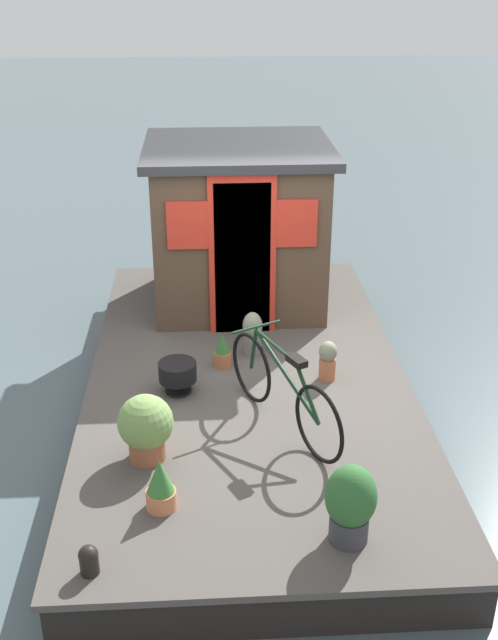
{
  "coord_description": "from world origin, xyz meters",
  "views": [
    {
      "loc": [
        -6.65,
        0.39,
        4.28
      ],
      "look_at": [
        -0.2,
        0.0,
        1.16
      ],
      "focal_mm": 42.78,
      "sensor_mm": 36.0,
      "label": 1
    }
  ],
  "objects_px": {
    "houseboat_cabin": "(239,225)",
    "potted_plant_basil": "(146,426)",
    "potted_plant_succulent": "(252,333)",
    "potted_plant_fern": "(350,503)",
    "charcoal_grill": "(178,372)",
    "mooring_bollard": "(89,559)",
    "potted_plant_thyme": "(160,485)",
    "bicycle": "(283,390)",
    "potted_plant_ivy": "(328,360)",
    "potted_plant_lavender": "(222,351)"
  },
  "relations": [
    {
      "from": "potted_plant_ivy",
      "to": "potted_plant_lavender",
      "type": "height_order",
      "value": "potted_plant_ivy"
    },
    {
      "from": "potted_plant_lavender",
      "to": "mooring_bollard",
      "type": "relative_size",
      "value": 1.62
    },
    {
      "from": "bicycle",
      "to": "houseboat_cabin",
      "type": "bearing_deg",
      "value": 5.17
    },
    {
      "from": "potted_plant_basil",
      "to": "potted_plant_fern",
      "type": "height_order",
      "value": "potted_plant_fern"
    },
    {
      "from": "potted_plant_succulent",
      "to": "potted_plant_thyme",
      "type": "xyz_separation_m",
      "value": [
        -2.42,
        0.85,
        -0.05
      ]
    },
    {
      "from": "mooring_bollard",
      "to": "charcoal_grill",
      "type": "bearing_deg",
      "value": -13.03
    },
    {
      "from": "potted_plant_thyme",
      "to": "houseboat_cabin",
      "type": "bearing_deg",
      "value": -11.49
    },
    {
      "from": "potted_plant_fern",
      "to": "potted_plant_succulent",
      "type": "bearing_deg",
      "value": 10.11
    },
    {
      "from": "potted_plant_lavender",
      "to": "mooring_bollard",
      "type": "height_order",
      "value": "potted_plant_lavender"
    },
    {
      "from": "potted_plant_ivy",
      "to": "potted_plant_lavender",
      "type": "relative_size",
      "value": 1.12
    },
    {
      "from": "potted_plant_succulent",
      "to": "potted_plant_fern",
      "type": "height_order",
      "value": "potted_plant_fern"
    },
    {
      "from": "houseboat_cabin",
      "to": "mooring_bollard",
      "type": "relative_size",
      "value": 9.31
    },
    {
      "from": "houseboat_cabin",
      "to": "potted_plant_thyme",
      "type": "bearing_deg",
      "value": 168.51
    },
    {
      "from": "mooring_bollard",
      "to": "houseboat_cabin",
      "type": "bearing_deg",
      "value": -15.42
    },
    {
      "from": "potted_plant_succulent",
      "to": "potted_plant_basil",
      "type": "distance_m",
      "value": 2.03
    },
    {
      "from": "bicycle",
      "to": "mooring_bollard",
      "type": "height_order",
      "value": "bicycle"
    },
    {
      "from": "charcoal_grill",
      "to": "potted_plant_basil",
      "type": "bearing_deg",
      "value": 167.68
    },
    {
      "from": "potted_plant_lavender",
      "to": "charcoal_grill",
      "type": "xyz_separation_m",
      "value": [
        -0.47,
        0.44,
        0.04
      ]
    },
    {
      "from": "houseboat_cabin",
      "to": "potted_plant_basil",
      "type": "xyz_separation_m",
      "value": [
        -3.18,
        0.92,
        -0.64
      ]
    },
    {
      "from": "charcoal_grill",
      "to": "mooring_bollard",
      "type": "xyz_separation_m",
      "value": [
        -2.36,
        0.55,
        -0.09
      ]
    },
    {
      "from": "potted_plant_lavender",
      "to": "potted_plant_ivy",
      "type": "bearing_deg",
      "value": -107.41
    },
    {
      "from": "potted_plant_thyme",
      "to": "charcoal_grill",
      "type": "distance_m",
      "value": 1.71
    },
    {
      "from": "potted_plant_succulent",
      "to": "mooring_bollard",
      "type": "xyz_separation_m",
      "value": [
        -3.07,
        1.31,
        -0.14
      ]
    },
    {
      "from": "potted_plant_thyme",
      "to": "potted_plant_ivy",
      "type": "bearing_deg",
      "value": -39.94
    },
    {
      "from": "potted_plant_succulent",
      "to": "potted_plant_lavender",
      "type": "bearing_deg",
      "value": 126.48
    },
    {
      "from": "potted_plant_succulent",
      "to": "mooring_bollard",
      "type": "relative_size",
      "value": 2.14
    },
    {
      "from": "potted_plant_succulent",
      "to": "potted_plant_ivy",
      "type": "height_order",
      "value": "potted_plant_succulent"
    },
    {
      "from": "houseboat_cabin",
      "to": "potted_plant_lavender",
      "type": "distance_m",
      "value": 1.84
    },
    {
      "from": "bicycle",
      "to": "potted_plant_succulent",
      "type": "relative_size",
      "value": 3.29
    },
    {
      "from": "bicycle",
      "to": "potted_plant_ivy",
      "type": "relative_size",
      "value": 3.87
    },
    {
      "from": "bicycle",
      "to": "potted_plant_thyme",
      "type": "bearing_deg",
      "value": 135.33
    },
    {
      "from": "houseboat_cabin",
      "to": "potted_plant_basil",
      "type": "height_order",
      "value": "houseboat_cabin"
    },
    {
      "from": "bicycle",
      "to": "mooring_bollard",
      "type": "relative_size",
      "value": 7.04
    },
    {
      "from": "potted_plant_ivy",
      "to": "potted_plant_thyme",
      "type": "bearing_deg",
      "value": 140.06
    },
    {
      "from": "potted_plant_thyme",
      "to": "charcoal_grill",
      "type": "bearing_deg",
      "value": -2.94
    },
    {
      "from": "potted_plant_fern",
      "to": "mooring_bollard",
      "type": "height_order",
      "value": "potted_plant_fern"
    },
    {
      "from": "mooring_bollard",
      "to": "potted_plant_lavender",
      "type": "bearing_deg",
      "value": -19.24
    },
    {
      "from": "potted_plant_basil",
      "to": "charcoal_grill",
      "type": "relative_size",
      "value": 1.59
    },
    {
      "from": "houseboat_cabin",
      "to": "potted_plant_succulent",
      "type": "relative_size",
      "value": 4.35
    },
    {
      "from": "bicycle",
      "to": "potted_plant_ivy",
      "type": "height_order",
      "value": "bicycle"
    },
    {
      "from": "potted_plant_succulent",
      "to": "potted_plant_basil",
      "type": "bearing_deg",
      "value": 150.67
    },
    {
      "from": "charcoal_grill",
      "to": "potted_plant_succulent",
      "type": "bearing_deg",
      "value": -47.06
    },
    {
      "from": "houseboat_cabin",
      "to": "potted_plant_fern",
      "type": "relative_size",
      "value": 3.38
    },
    {
      "from": "potted_plant_succulent",
      "to": "potted_plant_thyme",
      "type": "relative_size",
      "value": 1.12
    },
    {
      "from": "potted_plant_ivy",
      "to": "mooring_bollard",
      "type": "xyz_separation_m",
      "value": [
        -2.51,
        2.01,
        -0.1
      ]
    },
    {
      "from": "potted_plant_fern",
      "to": "potted_plant_ivy",
      "type": "height_order",
      "value": "potted_plant_fern"
    },
    {
      "from": "potted_plant_ivy",
      "to": "potted_plant_lavender",
      "type": "bearing_deg",
      "value": 72.59
    },
    {
      "from": "potted_plant_fern",
      "to": "potted_plant_lavender",
      "type": "distance_m",
      "value": 2.74
    },
    {
      "from": "potted_plant_ivy",
      "to": "houseboat_cabin",
      "type": "bearing_deg",
      "value": 21.59
    },
    {
      "from": "bicycle",
      "to": "potted_plant_lavender",
      "type": "distance_m",
      "value": 1.26
    }
  ]
}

